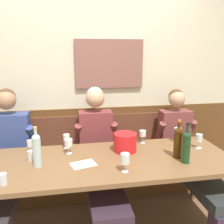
{
  "coord_description": "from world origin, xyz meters",
  "views": [
    {
      "loc": [
        -0.29,
        -1.96,
        1.7
      ],
      "look_at": [
        0.14,
        0.44,
        1.11
      ],
      "focal_mm": 39.87,
      "sensor_mm": 36.0,
      "label": 1
    }
  ],
  "objects": [
    {
      "name": "wine_bottle_green_tall",
      "position": [
        0.7,
        -0.08,
        0.9
      ],
      "size": [
        0.07,
        0.07,
        0.37
      ],
      "color": "#1B3D1E",
      "rests_on": "dining_table"
    },
    {
      "name": "ice_bucket",
      "position": [
        0.24,
        0.27,
        0.84
      ],
      "size": [
        0.23,
        0.23,
        0.18
      ],
      "primitive_type": "cylinder",
      "color": "red",
      "rests_on": "dining_table"
    },
    {
      "name": "room_wall_back",
      "position": [
        0.0,
        1.09,
        1.4
      ],
      "size": [
        6.8,
        0.12,
        2.8
      ],
      "color": "beige",
      "rests_on": "ground"
    },
    {
      "name": "wine_glass_right_end",
      "position": [
        -0.31,
        0.31,
        0.86
      ],
      "size": [
        0.08,
        0.08,
        0.15
      ],
      "color": "silver",
      "rests_on": "dining_table"
    },
    {
      "name": "water_tumbler_center",
      "position": [
        -0.79,
        -0.2,
        0.79
      ],
      "size": [
        0.06,
        0.06,
        0.09
      ],
      "primitive_type": "cylinder",
      "color": "silver",
      "rests_on": "dining_table"
    },
    {
      "name": "wall_bench",
      "position": [
        0.0,
        0.83,
        0.28
      ],
      "size": [
        2.69,
        0.42,
        0.94
      ],
      "color": "brown",
      "rests_on": "ground"
    },
    {
      "name": "person_right_seat",
      "position": [
        0.01,
        0.45,
        0.64
      ],
      "size": [
        0.49,
        1.32,
        1.32
      ],
      "color": "#2B2B31",
      "rests_on": "ground"
    },
    {
      "name": "wine_bottle_clear_water",
      "position": [
        0.68,
        0.04,
        0.9
      ],
      "size": [
        0.08,
        0.08,
        0.36
      ],
      "color": "#3E2509",
      "rests_on": "dining_table"
    },
    {
      "name": "wood_wainscot_panel",
      "position": [
        0.0,
        1.04,
        0.51
      ],
      "size": [
        6.8,
        0.03,
        1.02
      ],
      "primitive_type": "cube",
      "color": "brown",
      "rests_on": "ground"
    },
    {
      "name": "wine_glass_mid_left",
      "position": [
        0.14,
        -0.15,
        0.86
      ],
      "size": [
        0.08,
        0.08,
        0.16
      ],
      "color": "silver",
      "rests_on": "dining_table"
    },
    {
      "name": "person_center_right_seat",
      "position": [
        1.0,
        0.43,
        0.61
      ],
      "size": [
        0.48,
        1.31,
        1.26
      ],
      "color": "#36263A",
      "rests_on": "ground"
    },
    {
      "name": "wine_glass_by_bottle",
      "position": [
        -0.67,
        0.41,
        0.83
      ],
      "size": [
        0.07,
        0.07,
        0.12
      ],
      "color": "silver",
      "rests_on": "dining_table"
    },
    {
      "name": "wine_glass_left_end",
      "position": [
        0.86,
        0.43,
        0.86
      ],
      "size": [
        0.08,
        0.08,
        0.16
      ],
      "color": "silver",
      "rests_on": "dining_table"
    },
    {
      "name": "wine_glass_center_front",
      "position": [
        -0.33,
        0.46,
        0.85
      ],
      "size": [
        0.06,
        0.06,
        0.14
      ],
      "color": "silver",
      "rests_on": "dining_table"
    },
    {
      "name": "tasting_sheet_left_guest",
      "position": [
        -0.19,
        0.04,
        0.75
      ],
      "size": [
        0.24,
        0.2,
        0.0
      ],
      "primitive_type": "cube",
      "rotation": [
        0.0,
        0.0,
        0.28
      ],
      "color": "white",
      "rests_on": "dining_table"
    },
    {
      "name": "wine_glass_near_bucket",
      "position": [
        0.47,
        0.46,
        0.85
      ],
      "size": [
        0.07,
        0.07,
        0.14
      ],
      "color": "silver",
      "rests_on": "dining_table"
    },
    {
      "name": "dining_table",
      "position": [
        0.0,
        0.11,
        0.68
      ],
      "size": [
        2.39,
        0.88,
        0.75
      ],
      "color": "brown",
      "rests_on": "ground"
    },
    {
      "name": "water_tumbler_left",
      "position": [
        -0.64,
        0.21,
        0.79
      ],
      "size": [
        0.07,
        0.07,
        0.09
      ],
      "primitive_type": "cylinder",
      "color": "silver",
      "rests_on": "dining_table"
    },
    {
      "name": "wine_glass_mid_right",
      "position": [
        0.98,
        0.21,
        0.85
      ],
      "size": [
        0.07,
        0.07,
        0.15
      ],
      "color": "silver",
      "rests_on": "dining_table"
    },
    {
      "name": "person_left_seat",
      "position": [
        -0.95,
        0.45,
        0.63
      ],
      "size": [
        0.54,
        1.32,
        1.32
      ],
      "color": "#26333B",
      "rests_on": "ground"
    },
    {
      "name": "wine_bottle_amber_mid",
      "position": [
        -0.57,
        0.07,
        0.91
      ],
      "size": [
        0.07,
        0.07,
        0.35
      ],
      "color": "#AECAC9",
      "rests_on": "dining_table"
    }
  ]
}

